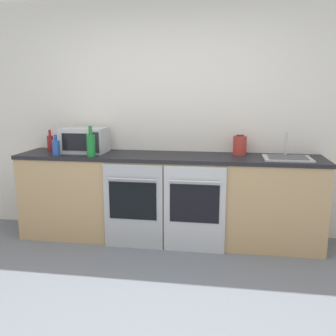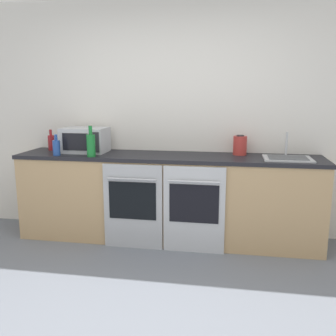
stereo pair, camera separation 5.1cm
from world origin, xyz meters
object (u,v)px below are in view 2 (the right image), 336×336
(oven_left, at_px, (133,206))
(oven_right, at_px, (194,209))
(bottle_green, at_px, (91,145))
(microwave, at_px, (85,140))
(bottle_blue, at_px, (56,147))
(bottle_red, at_px, (51,142))
(sink, at_px, (288,158))
(kettle, at_px, (240,145))

(oven_left, distance_m, oven_right, 0.63)
(oven_right, distance_m, bottle_green, 1.25)
(oven_left, bearing_deg, microwave, 150.16)
(oven_left, relative_size, oven_right, 1.00)
(microwave, relative_size, bottle_green, 1.50)
(oven_left, xyz_separation_m, bottle_green, (-0.46, 0.08, 0.61))
(microwave, xyz_separation_m, bottle_blue, (-0.21, -0.27, -0.05))
(microwave, bearing_deg, oven_right, -16.05)
(bottle_green, bearing_deg, microwave, 121.90)
(oven_right, bearing_deg, microwave, 163.95)
(bottle_blue, relative_size, bottle_red, 0.94)
(bottle_green, xyz_separation_m, sink, (1.98, 0.18, -0.11))
(bottle_red, bearing_deg, sink, -3.54)
(oven_left, relative_size, bottle_green, 2.77)
(microwave, relative_size, bottle_red, 2.02)
(bottle_red, relative_size, bottle_green, 0.74)
(bottle_blue, distance_m, kettle, 1.94)
(bottle_green, bearing_deg, kettle, 14.16)
(bottle_green, distance_m, sink, 2.00)
(oven_right, xyz_separation_m, bottle_red, (-1.70, 0.43, 0.58))
(microwave, height_order, sink, microwave)
(oven_right, relative_size, bottle_blue, 3.96)
(bottle_red, bearing_deg, kettle, 1.05)
(oven_left, bearing_deg, kettle, 23.67)
(bottle_red, height_order, bottle_green, bottle_green)
(oven_left, xyz_separation_m, oven_right, (0.63, 0.00, 0.00))
(oven_left, distance_m, bottle_blue, 1.02)
(bottle_red, distance_m, sink, 2.61)
(bottle_blue, relative_size, kettle, 1.06)
(kettle, bearing_deg, oven_right, -133.07)
(oven_right, height_order, microwave, microwave)
(bottle_blue, xyz_separation_m, bottle_red, (-0.23, 0.34, 0.01))
(kettle, height_order, sink, sink)
(bottle_green, bearing_deg, bottle_blue, 179.02)
(bottle_green, bearing_deg, oven_left, -10.24)
(oven_right, xyz_separation_m, bottle_green, (-1.08, 0.08, 0.61))
(sink, bearing_deg, kettle, 156.79)
(sink, bearing_deg, bottle_red, 176.46)
(bottle_red, relative_size, kettle, 1.13)
(bottle_blue, height_order, bottle_red, bottle_red)
(oven_left, bearing_deg, bottle_red, 158.31)
(oven_left, relative_size, microwave, 1.85)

